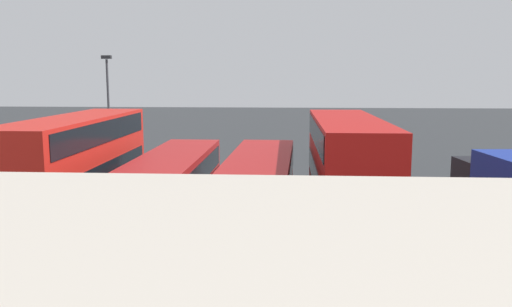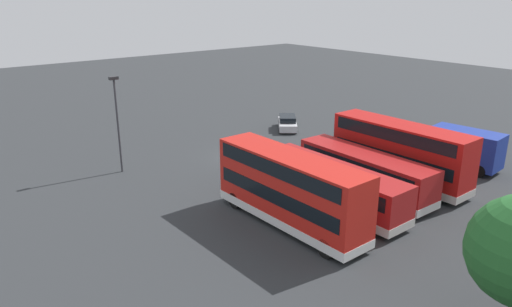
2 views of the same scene
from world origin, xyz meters
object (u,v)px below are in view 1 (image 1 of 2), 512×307
Objects in this scene: bus_single_deck_second at (260,187)px; bus_single_deck_third at (172,187)px; bus_double_decker_near_end at (346,170)px; lamp_post_tall at (108,100)px; car_hatchback_silver at (373,154)px; bus_double_decker_fourth at (78,167)px.

bus_single_deck_second is 3.71m from bus_single_deck_third.
lamp_post_tall reaches higher than bus_double_decker_near_end.
bus_double_decker_near_end is 7.29m from bus_single_deck_third.
car_hatchback_silver is (-10.92, -16.15, -0.92)m from bus_single_deck_third.
bus_double_decker_fourth is 1.45× the size of lamp_post_tall.
bus_double_decker_near_end is at bearing 134.79° from lamp_post_tall.
bus_single_deck_third is 4.04m from bus_double_decker_fourth.
car_hatchback_silver is 19.32m from lamp_post_tall.
car_hatchback_silver is at bearing -177.26° from lamp_post_tall.
bus_double_decker_near_end is 11.20m from bus_double_decker_fourth.
bus_double_decker_fourth is (7.65, 0.39, 0.83)m from bus_single_deck_second.
bus_single_deck_third is 1.45× the size of lamp_post_tall.
lamp_post_tall is (4.04, -15.37, 2.06)m from bus_double_decker_fourth.
bus_double_decker_fourth is at bearing 1.82° from bus_single_deck_third.
bus_double_decker_near_end is 0.99× the size of bus_double_decker_fourth.
bus_single_deck_second is at bearing -175.86° from bus_single_deck_third.
car_hatchback_silver is at bearing -102.73° from bus_double_decker_near_end.
bus_single_deck_third is at bearing 55.94° from car_hatchback_silver.
bus_double_decker_near_end reaches higher than bus_single_deck_second.
bus_double_decker_near_end is 3.66m from bus_single_deck_second.
bus_single_deck_third is at bearing 117.69° from lamp_post_tall.
bus_double_decker_fourth is (3.95, 0.13, 0.83)m from bus_single_deck_third.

